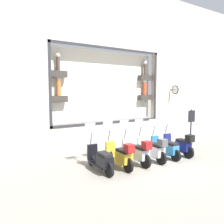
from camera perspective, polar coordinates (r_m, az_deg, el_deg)
The scene contains 9 objects.
ground_plane at distance 8.45m, azimuth 11.83°, elevation -13.57°, with size 120.00×120.00×0.00m, color gray.
building_facade at distance 10.99m, azimuth -1.04°, elevation 12.32°, with size 1.18×36.00×7.99m.
scooter_navy_0 at distance 9.86m, azimuth 17.15°, elevation -8.12°, with size 1.80×0.61×1.54m.
scooter_teal_1 at distance 9.37m, azimuth 13.77°, elevation -9.07°, with size 1.79×0.60×1.53m.
scooter_white_2 at distance 8.81m, azimuth 10.51°, elevation -9.55°, with size 1.80×0.61×1.58m.
scooter_silver_3 at distance 8.33m, azimuth 6.56°, elevation -10.32°, with size 1.81×0.60×1.58m.
scooter_yellow_4 at distance 7.91m, azimuth 2.15°, elevation -11.16°, with size 1.80×0.60×1.67m.
scooter_black_5 at distance 7.60m, azimuth -2.97°, elevation -12.27°, with size 1.80×0.61×1.58m.
shop_sign_post at distance 10.98m, azimuth 19.94°, elevation -3.83°, with size 0.36×0.45×1.90m.
Camera 1 is at (-5.80, 5.52, 2.71)m, focal length 35.00 mm.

